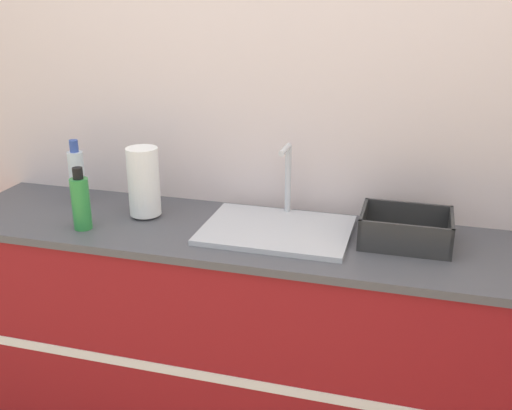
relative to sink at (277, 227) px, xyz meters
The scene contains 7 objects.
wall_back 0.47m from the sink, 111.95° to the left, with size 4.76×0.06×2.60m.
counter_cabinet 0.49m from the sink, 167.67° to the right, with size 2.38×0.58×0.92m.
sink is the anchor object (origin of this frame).
paper_towel_roll 0.56m from the sink, behind, with size 0.13×0.13×0.28m.
dish_rack 0.47m from the sink, ahead, with size 0.32×0.24×0.12m.
bottle_green 0.75m from the sink, 167.00° to the right, with size 0.07×0.07×0.24m.
bottle_clear 0.89m from the sink, behind, with size 0.06×0.06×0.28m.
Camera 1 is at (0.60, -1.73, 1.81)m, focal length 42.00 mm.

